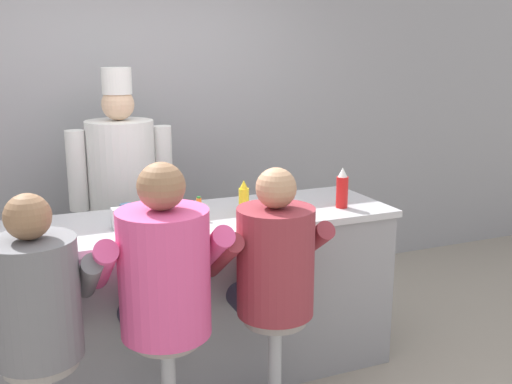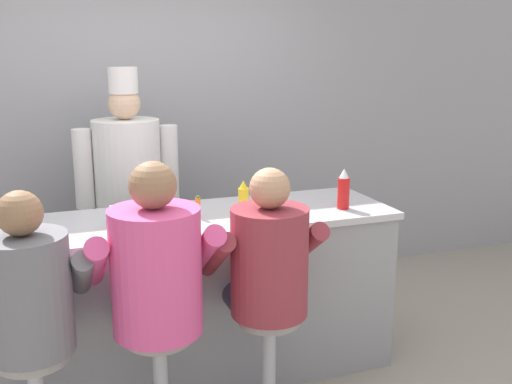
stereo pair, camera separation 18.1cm
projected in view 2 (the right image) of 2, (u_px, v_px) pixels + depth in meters
The scene contains 14 objects.
wall_back at pixel (141, 127), 4.61m from camera, with size 10.00×0.06×2.70m.
diner_counter at pixel (186, 298), 3.55m from camera, with size 2.48×0.72×1.00m.
ketchup_bottle_red at pixel (344, 190), 3.58m from camera, with size 0.07×0.07×0.25m.
mustard_bottle_yellow at pixel (244, 198), 3.48m from camera, with size 0.06×0.06×0.20m.
hot_sauce_bottle_orange at pixel (198, 207), 3.39m from camera, with size 0.03×0.03×0.13m.
water_pitcher_clear at pixel (271, 192), 3.56m from camera, with size 0.13×0.11×0.22m.
breakfast_plate at pixel (172, 221), 3.31m from camera, with size 0.23×0.23×0.05m.
cereal_bowl at pixel (141, 229), 3.10m from camera, with size 0.15×0.15×0.06m.
coffee_mug_blue at pixel (129, 210), 3.41m from camera, with size 0.13×0.09×0.09m.
napkin_dispenser_chrome at pixel (122, 216), 3.24m from camera, with size 0.13×0.08×0.11m.
diner_seated_grey at pixel (28, 301), 2.66m from camera, with size 0.58×0.57×1.36m.
diner_seated_pink at pixel (155, 276), 2.84m from camera, with size 0.65×0.64×1.45m.
diner_seated_maroon at pixel (267, 268), 3.03m from camera, with size 0.60×0.59×1.38m.
cook_in_whites_near at pixel (129, 188), 4.14m from camera, with size 0.71×0.46×1.82m.
Camera 2 is at (-0.75, -2.88, 1.94)m, focal length 42.00 mm.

